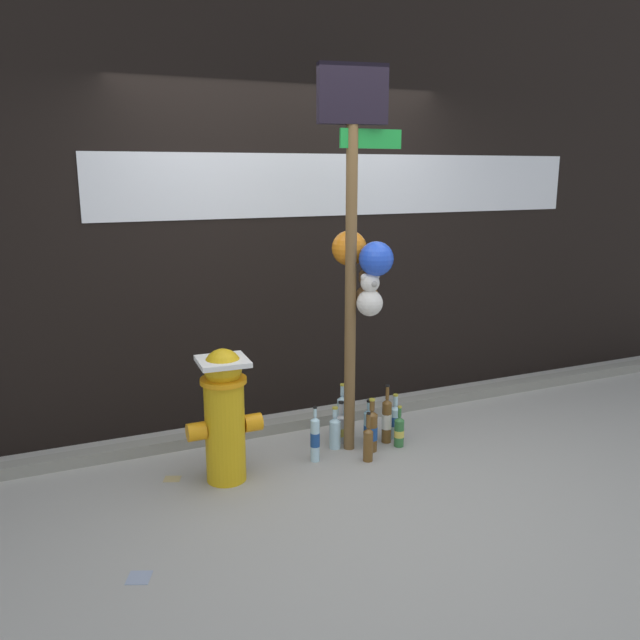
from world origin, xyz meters
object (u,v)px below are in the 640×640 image
memorial_post (358,237)px  bottle_4 (315,438)px  fire_hydrant (224,413)px  bottle_7 (341,427)px  bottle_8 (342,414)px  bottle_2 (395,420)px  bottle_5 (399,431)px  bottle_9 (387,420)px  bottle_0 (335,431)px  bottle_6 (372,430)px  bottle_3 (369,426)px  bottle_1 (368,443)px

memorial_post → bottle_4: (-0.36, -0.11, -1.30)m
memorial_post → fire_hydrant: (-0.97, -0.12, -1.02)m
bottle_4 → bottle_7: bottle_4 is taller
fire_hydrant → bottle_8: bearing=18.7°
bottle_2 → bottle_8: 0.38m
memorial_post → bottle_8: size_ratio=6.40×
bottle_5 → bottle_9: bearing=115.4°
bottle_0 → bottle_2: size_ratio=0.91×
memorial_post → bottle_8: bearing=91.9°
bottle_2 → bottle_9: (-0.09, -0.04, 0.03)m
memorial_post → bottle_4: bearing=-163.5°
bottle_6 → bottle_9: (0.17, 0.09, 0.02)m
bottle_2 → fire_hydrant: bearing=-174.2°
bottle_3 → bottle_9: bearing=-16.8°
fire_hydrant → bottle_4: bearing=1.6°
fire_hydrant → bottle_9: 1.23m
bottle_1 → bottle_0: bearing=112.5°
bottle_8 → bottle_1: bearing=-93.5°
fire_hydrant → bottle_6: (1.03, 0.01, -0.29)m
bottle_6 → bottle_8: (-0.07, 0.32, 0.01)m
fire_hydrant → bottle_3: size_ratio=2.64×
fire_hydrant → bottle_4: fire_hydrant is taller
bottle_4 → bottle_5: bottle_4 is taller
bottle_0 → bottle_4: (-0.21, -0.13, 0.04)m
bottle_1 → bottle_6: bottle_6 is taller
bottle_1 → bottle_4: bottle_4 is taller
memorial_post → bottle_3: (0.11, 0.01, -1.33)m
memorial_post → bottle_0: size_ratio=8.39×
bottle_3 → fire_hydrant: bearing=-173.2°
bottle_0 → bottle_6: size_ratio=0.80×
bottle_4 → bottle_5: bearing=-1.9°
fire_hydrant → bottle_0: fire_hydrant is taller
bottle_1 → bottle_7: (-0.03, 0.35, -0.01)m
bottle_7 → bottle_8: bearing=59.1°
memorial_post → fire_hydrant: 1.41m
bottle_2 → bottle_4: size_ratio=0.87×
bottle_7 → bottle_3: bearing=-29.0°
memorial_post → bottle_9: memorial_post is taller
bottle_1 → bottle_6: size_ratio=0.90×
bottle_5 → bottle_6: 0.22m
memorial_post → bottle_5: size_ratio=8.54×
fire_hydrant → bottle_2: bearing=5.8°
bottle_1 → bottle_4: size_ratio=0.89×
bottle_3 → bottle_9: size_ratio=0.75×
bottle_0 → bottle_6: (0.21, -0.14, 0.03)m
bottle_0 → bottle_4: bearing=-147.6°
bottle_6 → bottle_9: bearing=27.4°
bottle_0 → bottle_8: bottle_8 is taller
fire_hydrant → bottle_6: 1.07m
bottle_5 → bottle_8: 0.44m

